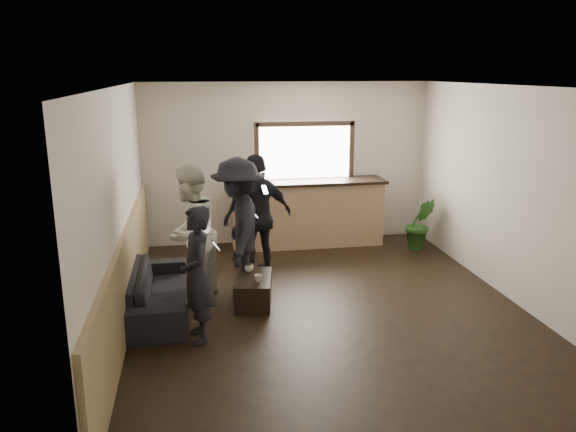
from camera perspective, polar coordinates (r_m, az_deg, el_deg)
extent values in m
cube|color=black|center=(7.43, 3.81, -9.11)|extent=(5.00, 6.00, 0.01)
cube|color=silver|center=(6.81, 4.22, 13.01)|extent=(5.00, 6.00, 0.01)
cube|color=beige|center=(9.88, -0.10, 5.36)|extent=(5.00, 0.01, 2.80)
cube|color=beige|center=(4.26, 13.59, -7.62)|extent=(5.00, 0.01, 2.80)
cube|color=beige|center=(6.86, -16.76, 0.61)|extent=(0.01, 6.00, 2.80)
cube|color=beige|center=(7.95, 21.81, 2.05)|extent=(0.01, 6.00, 2.80)
cube|color=#A18A5B|center=(7.10, -16.02, -6.06)|extent=(0.06, 5.90, 1.10)
cube|color=#A67C5A|center=(9.80, 1.94, 0.19)|extent=(2.60, 0.60, 1.10)
cube|color=black|center=(9.67, 1.97, 3.50)|extent=(2.70, 0.68, 0.05)
cube|color=white|center=(9.86, 1.67, 6.51)|extent=(1.60, 0.06, 0.90)
cube|color=#3F3326|center=(9.78, 1.72, 9.33)|extent=(1.72, 0.08, 0.08)
cube|color=#3F3326|center=(9.70, -3.20, 6.36)|extent=(0.08, 0.08, 1.06)
cube|color=#3F3326|center=(10.03, 6.44, 6.57)|extent=(0.08, 0.08, 1.06)
imported|color=black|center=(7.34, -13.21, -7.42)|extent=(0.77, 1.93, 0.56)
cube|color=black|center=(7.46, -3.49, -7.51)|extent=(0.58, 0.87, 0.36)
imported|color=silver|center=(7.59, -4.03, -5.26)|extent=(0.17, 0.17, 0.10)
imported|color=silver|center=(7.22, -3.04, -6.32)|extent=(0.12, 0.12, 0.09)
imported|color=#2D6623|center=(9.83, 13.26, -0.76)|extent=(0.53, 0.44, 0.90)
imported|color=black|center=(6.35, -9.22, -5.91)|extent=(0.45, 0.61, 1.56)
cube|color=black|center=(6.28, -7.35, -2.98)|extent=(0.10, 0.08, 0.12)
cube|color=white|center=(6.27, -7.35, -2.96)|extent=(0.08, 0.07, 0.11)
imported|color=silver|center=(7.44, -9.89, -1.77)|extent=(1.02, 1.11, 1.83)
cube|color=black|center=(7.33, -8.37, -1.60)|extent=(0.11, 0.11, 0.12)
cube|color=white|center=(7.32, -8.37, -1.59)|extent=(0.10, 0.09, 0.11)
imported|color=black|center=(7.54, -5.04, -1.18)|extent=(0.77, 1.26, 1.89)
cube|color=black|center=(7.50, -3.39, 0.21)|extent=(0.10, 0.08, 0.12)
cube|color=white|center=(7.49, -3.39, 0.23)|extent=(0.08, 0.07, 0.11)
imported|color=black|center=(8.19, -3.05, -0.06)|extent=(1.16, 0.79, 1.83)
cube|color=black|center=(7.89, -2.38, 2.67)|extent=(0.10, 0.11, 0.12)
cube|color=white|center=(7.89, -2.37, 2.69)|extent=(0.09, 0.09, 0.11)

